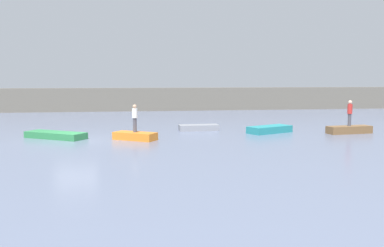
{
  "coord_description": "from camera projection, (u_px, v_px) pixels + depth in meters",
  "views": [
    {
      "loc": [
        3.19,
        -26.53,
        3.8
      ],
      "look_at": [
        7.23,
        1.21,
        0.79
      ],
      "focal_mm": 40.87,
      "sensor_mm": 36.0,
      "label": 1
    }
  ],
  "objects": [
    {
      "name": "rowboat_grey",
      "position": [
        199.0,
        128.0,
        31.01
      ],
      "size": [
        2.82,
        1.11,
        0.4
      ],
      "primitive_type": "cube",
      "rotation": [
        0.0,
        0.0,
        0.02
      ],
      "color": "gray",
      "rests_on": "ground_plane"
    },
    {
      "name": "rowboat_teal",
      "position": [
        270.0,
        129.0,
        29.68
      ],
      "size": [
        3.39,
        2.53,
        0.47
      ],
      "primitive_type": "cube",
      "rotation": [
        0.0,
        0.0,
        0.46
      ],
      "color": "teal",
      "rests_on": "ground_plane"
    },
    {
      "name": "rowboat_green",
      "position": [
        56.0,
        135.0,
        27.03
      ],
      "size": [
        4.03,
        3.24,
        0.4
      ],
      "primitive_type": "cube",
      "rotation": [
        0.0,
        0.0,
        -0.58
      ],
      "color": "#2D7F47",
      "rests_on": "ground_plane"
    },
    {
      "name": "embankment_wall",
      "position": [
        99.0,
        100.0,
        48.01
      ],
      "size": [
        80.0,
        1.2,
        2.57
      ],
      "primitive_type": "cube",
      "color": "#666056",
      "rests_on": "ground_plane"
    },
    {
      "name": "ground_plane",
      "position": [
        75.0,
        141.0,
        26.05
      ],
      "size": [
        120.0,
        120.0,
        0.0
      ],
      "primitive_type": "plane",
      "color": "slate"
    },
    {
      "name": "rowboat_orange",
      "position": [
        135.0,
        136.0,
        26.37
      ],
      "size": [
        2.76,
        2.31,
        0.47
      ],
      "primitive_type": "cube",
      "rotation": [
        0.0,
        0.0,
        -0.58
      ],
      "color": "orange",
      "rests_on": "ground_plane"
    },
    {
      "name": "person_red_shirt",
      "position": [
        350.0,
        112.0,
        29.24
      ],
      "size": [
        0.32,
        0.32,
        1.72
      ],
      "color": "#4C4C56",
      "rests_on": "rowboat_brown"
    },
    {
      "name": "rowboat_brown",
      "position": [
        349.0,
        130.0,
        29.37
      ],
      "size": [
        3.17,
        1.33,
        0.51
      ],
      "primitive_type": "cube",
      "rotation": [
        0.0,
        0.0,
        0.14
      ],
      "color": "brown",
      "rests_on": "ground_plane"
    },
    {
      "name": "person_white_shirt",
      "position": [
        135.0,
        117.0,
        26.24
      ],
      "size": [
        0.32,
        0.32,
        1.68
      ],
      "color": "#4C4C56",
      "rests_on": "rowboat_orange"
    }
  ]
}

